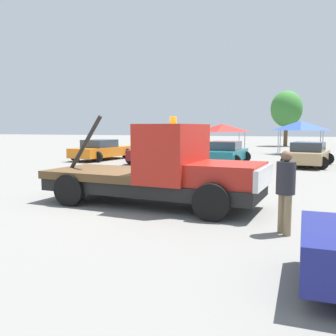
{
  "coord_description": "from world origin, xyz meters",
  "views": [
    {
      "loc": [
        3.85,
        -9.58,
        2.17
      ],
      "look_at": [
        0.5,
        0.0,
        1.05
      ],
      "focal_mm": 40.0,
      "sensor_mm": 36.0,
      "label": 1
    }
  ],
  "objects": [
    {
      "name": "ground_plane",
      "position": [
        0.0,
        0.0,
        0.0
      ],
      "size": [
        160.0,
        160.0,
        0.0
      ],
      "primitive_type": "plane",
      "color": "gray"
    },
    {
      "name": "tow_truck",
      "position": [
        0.38,
        -0.03,
        0.95
      ],
      "size": [
        6.34,
        2.76,
        2.51
      ],
      "rotation": [
        0.0,
        0.0,
        -0.09
      ],
      "color": "black",
      "rests_on": "ground"
    },
    {
      "name": "person_near_truck",
      "position": [
        3.63,
        -1.82,
        0.98
      ],
      "size": [
        0.38,
        0.38,
        1.7
      ],
      "rotation": [
        0.0,
        0.0,
        0.58
      ],
      "color": "#847051",
      "rests_on": "ground"
    },
    {
      "name": "parked_car_orange",
      "position": [
        -8.44,
        12.25,
        0.65
      ],
      "size": [
        2.89,
        4.91,
        1.34
      ],
      "rotation": [
        0.0,
        0.0,
        1.42
      ],
      "color": "orange",
      "rests_on": "ground"
    },
    {
      "name": "parked_car_maroon",
      "position": [
        -4.5,
        11.66,
        0.65
      ],
      "size": [
        2.51,
        4.34,
        1.34
      ],
      "rotation": [
        0.0,
        0.0,
        1.59
      ],
      "color": "maroon",
      "rests_on": "ground"
    },
    {
      "name": "parked_car_teal",
      "position": [
        -0.17,
        12.08,
        0.65
      ],
      "size": [
        2.57,
        4.51,
        1.34
      ],
      "rotation": [
        0.0,
        0.0,
        1.52
      ],
      "color": "#196670",
      "rests_on": "ground"
    },
    {
      "name": "parked_car_tan",
      "position": [
        4.37,
        12.41,
        0.65
      ],
      "size": [
        2.87,
        4.62,
        1.34
      ],
      "rotation": [
        0.0,
        0.0,
        1.41
      ],
      "color": "tan",
      "rests_on": "ground"
    },
    {
      "name": "canopy_tent_red",
      "position": [
        -2.38,
        22.43,
        2.09
      ],
      "size": [
        3.45,
        3.45,
        2.44
      ],
      "color": "#9E9EA3",
      "rests_on": "ground"
    },
    {
      "name": "canopy_tent_blue",
      "position": [
        3.95,
        21.74,
        2.28
      ],
      "size": [
        3.23,
        3.23,
        2.65
      ],
      "color": "#9E9EA3",
      "rests_on": "ground"
    },
    {
      "name": "tree_left",
      "position": [
        2.42,
        34.86,
        4.17
      ],
      "size": [
        3.48,
        3.48,
        6.21
      ],
      "color": "brown",
      "rests_on": "ground"
    }
  ]
}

